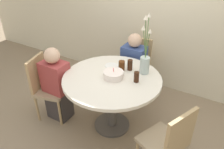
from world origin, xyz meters
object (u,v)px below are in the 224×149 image
Objects in this scene: flower_vase at (145,60)px; drink_glass_1 at (130,65)px; birthday_cake at (113,75)px; person_guest at (133,69)px; drink_glass_0 at (122,66)px; side_plate at (112,66)px; chair_near_front at (169,141)px; chair_left_flank at (137,64)px; drink_glass_2 at (136,77)px; person_boy at (57,87)px; chair_right_flank at (46,85)px.

drink_glass_1 is at bearing -173.37° from flower_vase.
birthday_cake is 0.23× the size of person_guest.
drink_glass_0 is at bearing 91.51° from birthday_cake.
side_plate is (-0.43, -0.05, -0.17)m from flower_vase.
chair_near_front is 5.25× the size of side_plate.
side_plate is (-0.06, -0.68, 0.27)m from chair_left_flank.
chair_left_flank is at bearing 84.88° from side_plate.
flower_vase is 0.26m from drink_glass_2.
chair_left_flank is 1.00m from drink_glass_2.
person_boy is at bearing -125.46° from chair_left_flank.
drink_glass_2 is (0.19, -0.21, -0.01)m from drink_glass_1.
birthday_cake reaches higher than drink_glass_2.
chair_left_flank is 1.00× the size of chair_near_front.
person_boy is (-0.67, -0.97, 0.00)m from person_guest.
birthday_cake reaches higher than side_plate.
chair_right_flank is 1.17m from drink_glass_1.
drink_glass_1 is (0.25, 0.03, 0.06)m from side_plate.
chair_near_front reaches higher than side_plate.
birthday_cake is 0.28m from drink_glass_1.
birthday_cake is (0.10, -0.92, 0.30)m from chair_left_flank.
chair_left_flank is 0.75m from drink_glass_1.
chair_right_flank is at bearing -164.53° from person_boy.
birthday_cake is at bearing -88.49° from drink_glass_0.
drink_glass_1 reaches higher than drink_glass_2.
person_guest reaches higher than chair_near_front.
flower_vase reaches higher than birthday_cake.
person_boy is at bearing -142.94° from side_plate.
birthday_cake is at bearing -88.94° from chair_left_flank.
person_guest is (0.02, -0.16, -0.01)m from chair_left_flank.
drink_glass_1 is 0.13× the size of person_boy.
drink_glass_1 reaches higher than chair_right_flank.
drink_glass_2 is (0.01, -0.24, -0.12)m from flower_vase.
person_guest is at bearing 109.39° from drink_glass_1.
side_plate is 0.16× the size of person_boy.
chair_right_flank is 5.25× the size of side_plate.
person_guest is at bearing 98.73° from drink_glass_0.
chair_right_flank is 0.85× the size of person_guest.
chair_left_flank and chair_near_front have the same top height.
drink_glass_1 is at bearing -107.22° from chair_near_front.
side_plate is 0.17m from drink_glass_0.
chair_right_flank is at bearing -155.22° from flower_vase.
birthday_cake is 1.93× the size of drink_glass_2.
chair_right_flank is 7.20× the size of drink_glass_2.
drink_glass_1 is (-0.19, -0.02, -0.11)m from flower_vase.
drink_glass_2 is (0.27, 0.06, 0.02)m from birthday_cake.
chair_right_flank is at bearing -146.71° from side_plate.
chair_right_flank is at bearing -152.65° from drink_glass_0.
chair_near_front is at bearing -31.10° from side_plate.
chair_left_flank is 0.16m from person_guest.
drink_glass_2 is (1.19, 0.31, 0.33)m from chair_right_flank.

